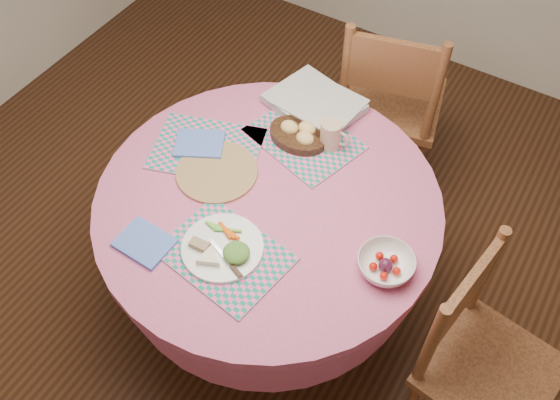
{
  "coord_description": "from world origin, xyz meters",
  "views": [
    {
      "loc": [
        0.75,
        -1.14,
        2.48
      ],
      "look_at": [
        0.05,
        0.0,
        0.78
      ],
      "focal_mm": 40.0,
      "sensor_mm": 36.0,
      "label": 1
    }
  ],
  "objects": [
    {
      "name": "ground",
      "position": [
        0.0,
        0.0,
        0.0
      ],
      "size": [
        4.0,
        4.0,
        0.0
      ],
      "primitive_type": "plane",
      "color": "#331C0F",
      "rests_on": "ground"
    },
    {
      "name": "dining_table",
      "position": [
        0.0,
        0.0,
        0.56
      ],
      "size": [
        1.24,
        1.24,
        0.75
      ],
      "color": "#C35B7F",
      "rests_on": "ground"
    },
    {
      "name": "chair_right",
      "position": [
        0.87,
        -0.03,
        0.48
      ],
      "size": [
        0.47,
        0.49,
        0.93
      ],
      "rotation": [
        0.0,
        0.0,
        1.42
      ],
      "color": "brown",
      "rests_on": "ground"
    },
    {
      "name": "chair_back",
      "position": [
        0.07,
        0.92,
        0.52
      ],
      "size": [
        0.56,
        0.54,
        1.0
      ],
      "rotation": [
        0.0,
        0.0,
        3.39
      ],
      "color": "brown",
      "rests_on": "ground"
    },
    {
      "name": "placemat_front",
      "position": [
        0.0,
        -0.27,
        0.75
      ],
      "size": [
        0.44,
        0.36,
        0.01
      ],
      "primitive_type": "cube",
      "rotation": [
        0.0,
        0.0,
        -0.16
      ],
      "color": "#16816B",
      "rests_on": "dining_table"
    },
    {
      "name": "placemat_left",
      "position": [
        -0.33,
        0.09,
        0.75
      ],
      "size": [
        0.47,
        0.41,
        0.01
      ],
      "primitive_type": "cube",
      "rotation": [
        0.0,
        0.0,
        0.32
      ],
      "color": "#16816B",
      "rests_on": "dining_table"
    },
    {
      "name": "placemat_back",
      "position": [
        -0.04,
        0.32,
        0.75
      ],
      "size": [
        0.47,
        0.4,
        0.01
      ],
      "primitive_type": "cube",
      "rotation": [
        0.0,
        0.0,
        -0.29
      ],
      "color": "#16816B",
      "rests_on": "dining_table"
    },
    {
      "name": "wicker_trivet",
      "position": [
        -0.23,
        0.01,
        0.76
      ],
      "size": [
        0.3,
        0.3,
        0.01
      ],
      "primitive_type": "cylinder",
      "color": "olive",
      "rests_on": "dining_table"
    },
    {
      "name": "napkin_near",
      "position": [
        -0.25,
        -0.38,
        0.76
      ],
      "size": [
        0.19,
        0.15,
        0.01
      ],
      "primitive_type": "cube",
      "rotation": [
        0.0,
        0.0,
        -0.04
      ],
      "color": "#4E6ECA",
      "rests_on": "dining_table"
    },
    {
      "name": "napkin_far",
      "position": [
        -0.36,
        0.08,
        0.76
      ],
      "size": [
        0.22,
        0.21,
        0.01
      ],
      "primitive_type": "cube",
      "rotation": [
        0.0,
        0.0,
        0.49
      ],
      "color": "#4E6ECA",
      "rests_on": "placemat_left"
    },
    {
      "name": "dinner_plate",
      "position": [
        -0.01,
        -0.26,
        0.77
      ],
      "size": [
        0.27,
        0.27,
        0.05
      ],
      "rotation": [
        0.0,
        0.0,
        0.07
      ],
      "color": "white",
      "rests_on": "placemat_front"
    },
    {
      "name": "bread_bowl",
      "position": [
        -0.05,
        0.31,
        0.78
      ],
      "size": [
        0.23,
        0.23,
        0.08
      ],
      "color": "black",
      "rests_on": "placemat_back"
    },
    {
      "name": "latte_mug",
      "position": [
        0.07,
        0.34,
        0.81
      ],
      "size": [
        0.12,
        0.08,
        0.12
      ],
      "color": "tan",
      "rests_on": "placemat_back"
    },
    {
      "name": "fruit_bowl",
      "position": [
        0.48,
        -0.05,
        0.78
      ],
      "size": [
        0.21,
        0.21,
        0.06
      ],
      "rotation": [
        0.0,
        0.0,
        -0.13
      ],
      "color": "white",
      "rests_on": "dining_table"
    },
    {
      "name": "newspaper_stack",
      "position": [
        -0.09,
        0.49,
        0.78
      ],
      "size": [
        0.4,
        0.35,
        0.04
      ],
      "rotation": [
        0.0,
        0.0,
        -0.27
      ],
      "color": "silver",
      "rests_on": "dining_table"
    }
  ]
}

